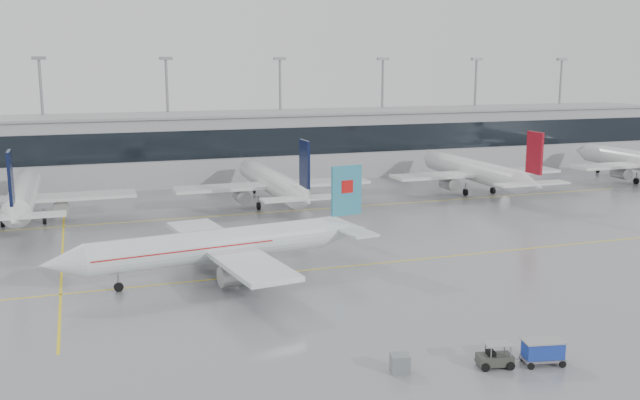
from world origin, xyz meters
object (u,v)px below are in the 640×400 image
object	(u,v)px
baggage_tug	(495,359)
baggage_cart	(543,350)
air_canada_jet	(224,245)
gse_unit	(400,363)

from	to	relation	value
baggage_tug	baggage_cart	size ratio (longest dim) A/B	1.17
baggage_cart	air_canada_jet	bearing A→B (deg)	132.70
baggage_tug	gse_unit	bearing A→B (deg)	179.73
baggage_tug	air_canada_jet	bearing A→B (deg)	127.85
baggage_cart	gse_unit	distance (m)	10.54
air_canada_jet	baggage_cart	world-z (taller)	air_canada_jet
air_canada_jet	gse_unit	distance (m)	27.68
gse_unit	baggage_tug	bearing A→B (deg)	1.93
baggage_tug	baggage_cart	world-z (taller)	baggage_cart
baggage_tug	baggage_cart	distance (m)	3.63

